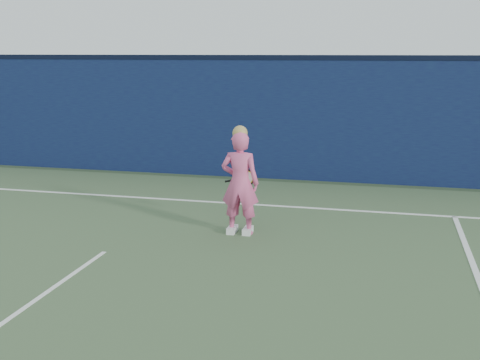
# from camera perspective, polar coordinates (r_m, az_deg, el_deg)

# --- Properties ---
(ground) EXTENTS (80.00, 80.00, 0.00)m
(ground) POSITION_cam_1_polar(r_m,az_deg,el_deg) (7.59, -16.12, -9.03)
(ground) COLOR #33482C
(ground) RESTS_ON ground
(backstop_wall) EXTENTS (24.00, 0.40, 2.50)m
(backstop_wall) POSITION_cam_1_polar(r_m,az_deg,el_deg) (13.19, -2.31, 5.90)
(backstop_wall) COLOR #0E133E
(backstop_wall) RESTS_ON ground
(wall_cap) EXTENTS (24.00, 0.42, 0.10)m
(wall_cap) POSITION_cam_1_polar(r_m,az_deg,el_deg) (13.11, -2.36, 11.56)
(wall_cap) COLOR black
(wall_cap) RESTS_ON backstop_wall
(player) EXTENTS (0.57, 0.38, 1.63)m
(player) POSITION_cam_1_polar(r_m,az_deg,el_deg) (8.85, 0.00, -0.25)
(player) COLOR #E3588E
(player) RESTS_ON ground
(racket) EXTENTS (0.50, 0.15, 0.27)m
(racket) POSITION_cam_1_polar(r_m,az_deg,el_deg) (9.25, 0.43, 0.21)
(racket) COLOR black
(racket) RESTS_ON ground
(court_lines) EXTENTS (11.00, 12.04, 0.01)m
(court_lines) POSITION_cam_1_polar(r_m,az_deg,el_deg) (7.33, -17.42, -9.80)
(court_lines) COLOR white
(court_lines) RESTS_ON court_surface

